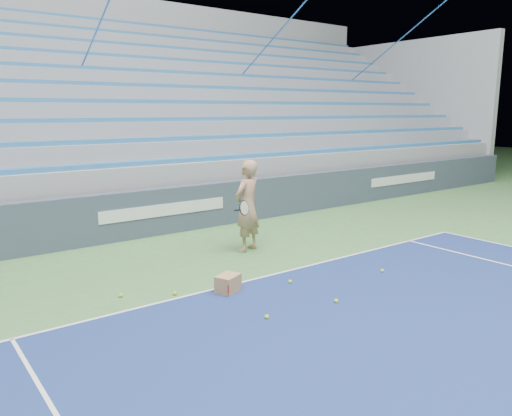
{
  "coord_description": "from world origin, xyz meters",
  "views": [
    {
      "loc": [
        -5.16,
        5.23,
        2.9
      ],
      "look_at": [
        0.17,
        12.38,
        1.15
      ],
      "focal_mm": 35.0,
      "sensor_mm": 36.0,
      "label": 1
    }
  ],
  "objects": [
    {
      "name": "tennis_ball_1",
      "position": [
        0.13,
        10.27,
        0.03
      ],
      "size": [
        0.07,
        0.07,
        0.07
      ],
      "primitive_type": "sphere",
      "color": "#BFE52E",
      "rests_on": "ground"
    },
    {
      "name": "tennis_ball_0",
      "position": [
        1.87,
        10.81,
        0.03
      ],
      "size": [
        0.07,
        0.07,
        0.07
      ],
      "primitive_type": "sphere",
      "color": "#BFE52E",
      "rests_on": "ground"
    },
    {
      "name": "bleachers",
      "position": [
        0.0,
        21.6,
        2.36
      ],
      "size": [
        31.0,
        9.15,
        7.3
      ],
      "color": "gray",
      "rests_on": "ground"
    },
    {
      "name": "tennis_player",
      "position": [
        0.75,
        13.47,
        0.96
      ],
      "size": [
        1.01,
        0.95,
        1.91
      ],
      "color": "tan",
      "rests_on": "ground"
    },
    {
      "name": "sponsor_barrier",
      "position": [
        0.0,
        15.88,
        0.55
      ],
      "size": [
        30.0,
        0.32,
        1.1
      ],
      "color": "#374454",
      "rests_on": "ground"
    },
    {
      "name": "tennis_ball_3",
      "position": [
        0.14,
        11.36,
        0.03
      ],
      "size": [
        0.07,
        0.07,
        0.07
      ],
      "primitive_type": "sphere",
      "color": "#BFE52E",
      "rests_on": "ground"
    },
    {
      "name": "tennis_ball_5",
      "position": [
        -2.42,
        12.48,
        0.03
      ],
      "size": [
        0.07,
        0.07,
        0.07
      ],
      "primitive_type": "sphere",
      "color": "#BFE52E",
      "rests_on": "ground"
    },
    {
      "name": "ball_box",
      "position": [
        -0.93,
        11.66,
        0.14
      ],
      "size": [
        0.47,
        0.43,
        0.29
      ],
      "color": "#AB8052",
      "rests_on": "ground"
    },
    {
      "name": "tennis_ball_4",
      "position": [
        -1.09,
        10.44,
        0.03
      ],
      "size": [
        0.07,
        0.07,
        0.07
      ],
      "primitive_type": "sphere",
      "color": "#BFE52E",
      "rests_on": "ground"
    },
    {
      "name": "tennis_ball_2",
      "position": [
        -1.69,
        12.06,
        0.03
      ],
      "size": [
        0.07,
        0.07,
        0.07
      ],
      "primitive_type": "sphere",
      "color": "#BFE52E",
      "rests_on": "ground"
    }
  ]
}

